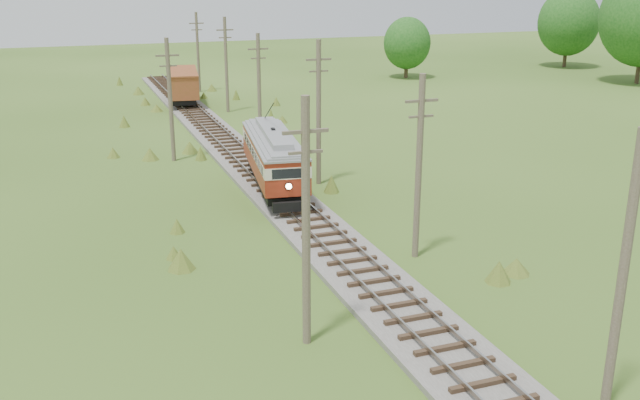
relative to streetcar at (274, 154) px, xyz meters
name	(u,v)px	position (x,y,z in m)	size (l,w,h in m)	color
railbed_main	(257,173)	(0.00, 3.87, -2.21)	(3.60, 96.00, 0.57)	#605B54
streetcar	(274,154)	(0.00, 0.00, 0.00)	(4.11, 11.15, 5.04)	black
gondola	(183,84)	(0.00, 31.77, -0.25)	(4.18, 9.25, 2.96)	black
gravel_pile	(265,126)	(4.32, 17.05, -1.92)	(2.88, 3.05, 1.05)	gray
utility_pole_r_1	(623,276)	(3.10, -25.13, 1.99)	(0.30, 0.30, 8.80)	brown
utility_pole_r_2	(419,166)	(3.30, -12.13, 2.02)	(1.60, 0.30, 8.60)	brown
utility_pole_r_3	(319,112)	(3.20, 0.87, 2.22)	(1.60, 0.30, 9.00)	brown
utility_pole_r_4	(259,86)	(3.00, 13.87, 1.92)	(1.60, 0.30, 8.40)	brown
utility_pole_r_5	(226,64)	(3.40, 26.87, 2.17)	(1.60, 0.30, 8.90)	brown
utility_pole_r_6	(198,51)	(3.20, 39.87, 2.07)	(1.60, 0.30, 8.70)	brown
utility_pole_l_a	(306,222)	(-4.20, -18.13, 2.22)	(1.60, 0.30, 9.00)	brown
utility_pole_l_b	(170,99)	(-4.50, 9.87, 2.02)	(1.60, 0.30, 8.60)	brown
tree_right_5	(569,22)	(56.00, 43.87, 3.79)	(8.40, 8.40, 10.82)	#38281C
tree_mid_b	(407,43)	(30.00, 41.87, 1.93)	(5.88, 5.88, 7.57)	#38281C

